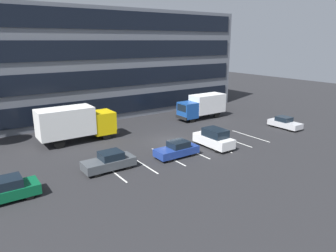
% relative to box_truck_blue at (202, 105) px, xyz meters
% --- Properties ---
extents(ground_plane, '(120.00, 120.00, 0.00)m').
position_rel_box_truck_blue_xyz_m(ground_plane, '(-9.38, -5.52, -1.82)').
color(ground_plane, '#262628').
extents(office_building, '(40.29, 13.30, 14.40)m').
position_rel_box_truck_blue_xyz_m(office_building, '(-9.38, 12.43, 5.38)').
color(office_building, slate).
rests_on(office_building, ground_plane).
extents(lot_markings, '(16.94, 5.40, 0.01)m').
position_rel_box_truck_blue_xyz_m(lot_markings, '(-9.38, -9.32, -1.81)').
color(lot_markings, silver).
rests_on(lot_markings, ground_plane).
extents(box_truck_blue, '(6.97, 2.31, 3.23)m').
position_rel_box_truck_blue_xyz_m(box_truck_blue, '(0.00, 0.00, 0.00)').
color(box_truck_blue, '#194799').
rests_on(box_truck_blue, ground_plane).
extents(box_truck_yellow, '(8.04, 2.66, 3.73)m').
position_rel_box_truck_blue_xyz_m(box_truck_yellow, '(-17.56, -0.22, 0.28)').
color(box_truck_yellow, yellow).
rests_on(box_truck_yellow, ground_plane).
extents(suv_white, '(1.83, 4.31, 1.95)m').
position_rel_box_truck_blue_xyz_m(suv_white, '(-6.92, -9.79, -0.88)').
color(suv_white, white).
rests_on(suv_white, ground_plane).
extents(sedan_navy, '(4.10, 1.71, 1.47)m').
position_rel_box_truck_blue_xyz_m(sedan_navy, '(-11.47, -9.78, -1.12)').
color(sedan_navy, navy).
rests_on(sedan_navy, ground_plane).
extents(sedan_silver, '(1.64, 3.92, 1.40)m').
position_rel_box_truck_blue_xyz_m(sedan_silver, '(4.96, -9.49, -1.15)').
color(sedan_silver, silver).
rests_on(sedan_silver, ground_plane).
extents(sedan_forest, '(4.34, 1.81, 1.55)m').
position_rel_box_truck_blue_xyz_m(sedan_forest, '(-25.67, -9.82, -1.08)').
color(sedan_forest, '#0C5933').
rests_on(sedan_forest, ground_plane).
extents(sedan_charcoal, '(4.28, 1.79, 1.53)m').
position_rel_box_truck_blue_xyz_m(sedan_charcoal, '(-17.82, -9.02, -1.09)').
color(sedan_charcoal, '#474C51').
rests_on(sedan_charcoal, ground_plane).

